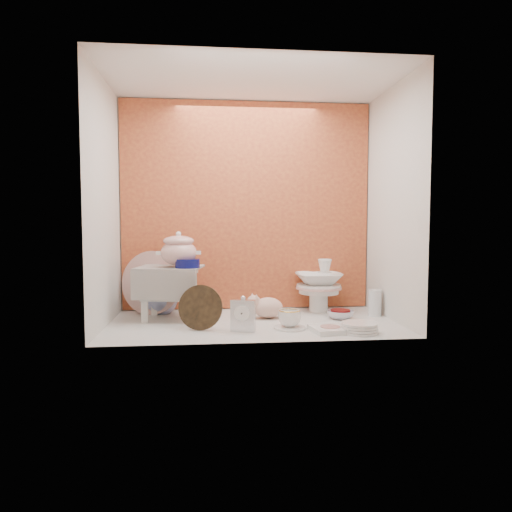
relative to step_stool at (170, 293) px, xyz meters
The scene contains 17 objects.
ground 0.58m from the step_stool, 17.14° to the right, with size 1.80×1.80×0.00m, color silver.
niche_shell 0.92m from the step_stool, ahead, with size 1.86×1.03×1.53m.
step_stool is the anchor object (origin of this frame).
soup_tureen 0.30m from the step_stool, 28.12° to the right, with size 0.27×0.27×0.23m, color white, non-canonical shape.
cobalt_bowl 0.25m from the step_stool, 37.23° to the right, with size 0.16×0.16×0.06m, color #0A0D51.
floral_platter 0.23m from the step_stool, 129.35° to the left, with size 0.44×0.08×0.44m, color silver, non-canonical shape.
blue_white_vase 0.23m from the step_stool, 111.20° to the left, with size 0.23×0.23×0.24m, color white.
lacquer_tray 0.39m from the step_stool, 58.43° to the right, with size 0.27×0.07×0.26m, color black, non-canonical shape.
mantel_clock 0.61m from the step_stool, 41.78° to the right, with size 0.14×0.05×0.21m, color silver.
plush_pig 0.65m from the step_stool, ahead, with size 0.25×0.17×0.15m, color beige.
teacup_saucer 0.83m from the step_stool, 26.20° to the right, with size 0.19×0.19×0.01m, color white.
gold_rim_teacup 0.82m from the step_stool, 26.20° to the right, with size 0.13×0.13×0.10m, color white.
lattice_dish 1.06m from the step_stool, 25.76° to the right, with size 0.21×0.21×0.03m, color white.
dinner_plate_stack 1.22m from the step_stool, 24.10° to the right, with size 0.22×0.22×0.06m, color white.
crystal_bowl 1.12m from the step_stool, ahead, with size 0.17×0.17×0.05m, color silver.
clear_glass_vase 1.37m from the step_stool, ahead, with size 0.09×0.09×0.18m, color silver.
porcelain_tower 1.04m from the step_stool, ahead, with size 0.33×0.33×0.37m, color white, non-canonical shape.
Camera 1 is at (-0.27, -2.89, 0.62)m, focal length 32.76 mm.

